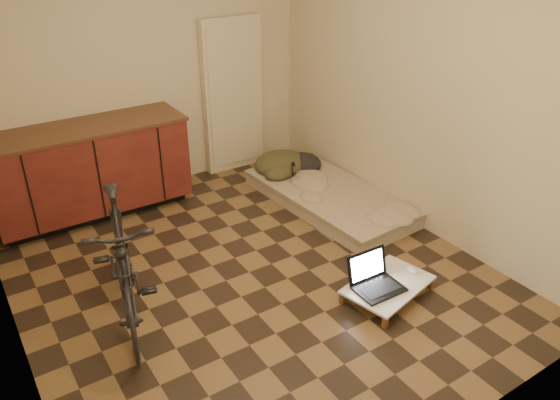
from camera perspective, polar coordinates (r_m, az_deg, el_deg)
room_shell at (r=3.98m, az=-3.74°, el=7.91°), size 3.50×4.00×2.60m
cabinets at (r=5.53m, az=-19.21°, el=2.97°), size 1.84×0.62×0.91m
appliance_panel at (r=6.17m, az=-4.97°, el=10.78°), size 0.70×0.10×1.70m
bicycle at (r=4.01m, az=-16.19°, el=-5.62°), size 0.85×1.66×1.03m
futon at (r=5.59m, az=5.22°, el=0.34°), size 0.98×1.88×0.16m
clothing_pile at (r=5.97m, az=0.77°, el=4.54°), size 0.67×0.57×0.26m
headphones at (r=5.74m, az=1.49°, el=3.03°), size 0.34×0.34×0.17m
lap_desk at (r=4.35m, az=11.22°, el=-8.72°), size 0.78×0.59×0.12m
laptop at (r=4.26m, az=9.89°, el=-8.31°), size 0.37×0.33×0.25m
mouse at (r=4.50m, az=13.66°, el=-7.08°), size 0.07×0.11×0.04m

